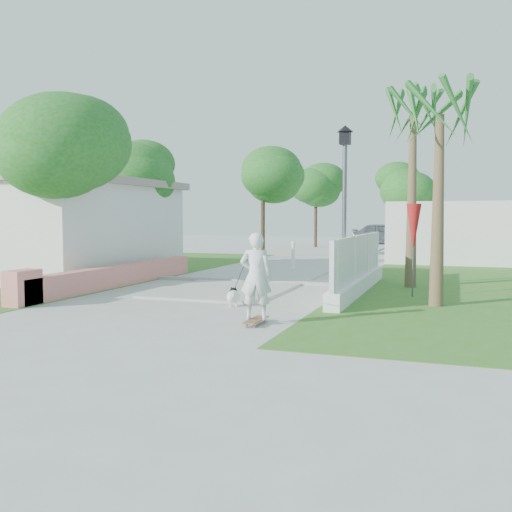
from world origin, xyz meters
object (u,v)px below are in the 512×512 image
at_px(street_lamp, 344,200).
at_px(bollard, 293,255).
at_px(parked_car, 384,234).
at_px(patio_umbrella, 414,229).
at_px(skateboarder, 243,279).
at_px(dog, 233,296).

xyz_separation_m(street_lamp, bollard, (-2.70, 4.50, -1.84)).
height_order(bollard, parked_car, parked_car).
height_order(patio_umbrella, parked_car, patio_umbrella).
relative_size(skateboarder, dog, 4.30).
xyz_separation_m(street_lamp, dog, (-1.75, -3.77, -2.20)).
bearing_deg(dog, bollard, 75.37).
xyz_separation_m(bollard, parked_car, (0.78, 20.78, 0.19)).
bearing_deg(street_lamp, dog, -114.92).
distance_m(skateboarder, dog, 1.31).
height_order(skateboarder, parked_car, skateboarder).
bearing_deg(skateboarder, bollard, -93.60).
height_order(patio_umbrella, dog, patio_umbrella).
xyz_separation_m(street_lamp, skateboarder, (-1.13, -4.80, -1.68)).
height_order(street_lamp, skateboarder, street_lamp).
relative_size(bollard, parked_car, 0.24).
xyz_separation_m(patio_umbrella, dog, (-3.65, -2.77, -1.46)).
relative_size(street_lamp, bollard, 4.07).
xyz_separation_m(street_lamp, patio_umbrella, (1.90, -1.00, -0.74)).
xyz_separation_m(bollard, patio_umbrella, (4.60, -5.50, 1.10)).
bearing_deg(street_lamp, skateboarder, -103.28).
bearing_deg(bollard, patio_umbrella, -50.09).
height_order(bollard, skateboarder, skateboarder).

